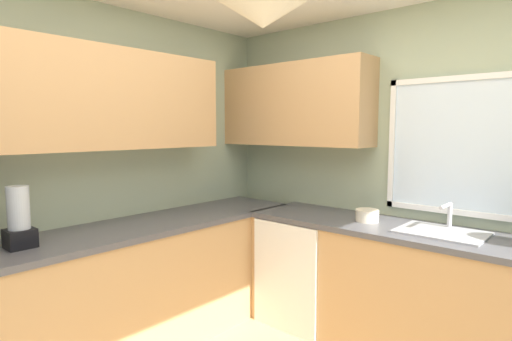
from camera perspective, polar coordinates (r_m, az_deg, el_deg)
room_shell at (r=2.65m, az=-4.62°, el=10.02°), size 3.58×3.65×2.56m
counter_run_left at (r=3.10m, az=-20.25°, el=-16.12°), size 0.65×3.26×0.91m
counter_run_back at (r=3.15m, az=22.40°, el=-15.86°), size 2.67×0.65×0.91m
dishwasher at (r=3.54m, az=6.84°, el=-13.39°), size 0.60×0.60×0.87m
sink_assembly at (r=2.99m, az=24.40°, el=-7.72°), size 0.53×0.40×0.19m
bowl at (r=3.17m, az=15.19°, el=-6.04°), size 0.17×0.17×0.09m
blender_appliance at (r=2.74m, az=-30.05°, el=-5.99°), size 0.15×0.15×0.36m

